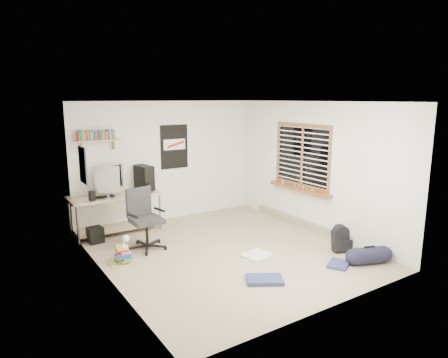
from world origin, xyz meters
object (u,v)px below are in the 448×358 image
backpack (340,240)px  book_stack (123,253)px  office_chair (147,221)px  duffel_bag (369,255)px  desk (116,214)px

backpack → book_stack: size_ratio=0.77×
office_chair → book_stack: 0.73m
duffel_bag → book_stack: (-3.21, 2.16, 0.01)m
backpack → book_stack: backpack is taller
office_chair → book_stack: (-0.55, -0.34, -0.34)m
desk → book_stack: bearing=-88.0°
desk → backpack: desk is taller
backpack → duffel_bag: duffel_bag is taller
office_chair → backpack: size_ratio=2.98×
desk → backpack: bearing=-30.8°
book_stack → duffel_bag: bearing=-33.9°
office_chair → duffel_bag: bearing=-53.8°
office_chair → duffel_bag: (2.66, -2.50, -0.35)m
backpack → book_stack: (-3.23, 1.57, -0.05)m
office_chair → duffel_bag: office_chair is taller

